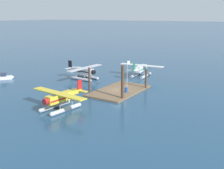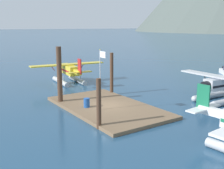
# 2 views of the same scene
# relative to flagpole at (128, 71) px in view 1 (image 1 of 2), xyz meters

# --- Properties ---
(ground_plane) EXTENTS (1200.00, 1200.00, 0.00)m
(ground_plane) POSITION_rel_flagpole_xyz_m (-0.91, 1.24, -3.80)
(ground_plane) COLOR navy
(dock_platform) EXTENTS (12.74, 7.19, 0.30)m
(dock_platform) POSITION_rel_flagpole_xyz_m (-0.91, 1.24, -3.65)
(dock_platform) COLOR brown
(dock_platform) RESTS_ON ground
(piling_near_left) EXTENTS (0.51, 0.51, 5.88)m
(piling_near_left) POSITION_rel_flagpole_xyz_m (-4.98, -1.85, -0.86)
(piling_near_left) COLOR #4C3323
(piling_near_left) RESTS_ON ground
(piling_near_right) EXTENTS (0.37, 0.37, 4.01)m
(piling_near_right) POSITION_rel_flagpole_xyz_m (3.29, -2.24, -1.80)
(piling_near_right) COLOR #4C3323
(piling_near_right) RESTS_ON ground
(piling_far_left) EXTENTS (0.39, 0.39, 4.89)m
(piling_far_left) POSITION_rel_flagpole_xyz_m (-5.38, 4.75, -1.36)
(piling_far_left) COLOR #4C3323
(piling_far_left) RESTS_ON ground
(flagpole) EXTENTS (0.95, 0.10, 5.59)m
(flagpole) POSITION_rel_flagpole_xyz_m (0.00, 0.00, 0.00)
(flagpole) COLOR silver
(flagpole) RESTS_ON dock_platform
(fuel_drum) EXTENTS (0.62, 0.62, 0.88)m
(fuel_drum) POSITION_rel_flagpole_xyz_m (-1.56, -0.66, -3.06)
(fuel_drum) COLOR #1E4C99
(fuel_drum) RESTS_ON dock_platform
(seaplane_yellow_port_fwd) EXTENTS (7.96, 10.49, 3.84)m
(seaplane_yellow_port_fwd) POSITION_rel_flagpole_xyz_m (-14.34, 3.53, -2.23)
(seaplane_yellow_port_fwd) COLOR #B7BABF
(seaplane_yellow_port_fwd) RESTS_ON ground
(seaplane_silver_bow_right) EXTENTS (10.46, 7.98, 3.84)m
(seaplane_silver_bow_right) POSITION_rel_flagpole_xyz_m (3.51, 12.98, -2.23)
(seaplane_silver_bow_right) COLOR #B7BABF
(seaplane_silver_bow_right) RESTS_ON ground
(seaplane_white_stbd_fwd) EXTENTS (7.97, 10.48, 3.84)m
(seaplane_white_stbd_fwd) POSITION_rel_flagpole_xyz_m (12.83, 3.59, -2.23)
(seaplane_white_stbd_fwd) COLOR #B7BABF
(seaplane_white_stbd_fwd) RESTS_ON ground
(boat_white_open_north) EXTENTS (4.15, 3.89, 1.50)m
(boat_white_open_north) POSITION_rel_flagpole_xyz_m (-6.26, 28.27, -3.32)
(boat_white_open_north) COLOR silver
(boat_white_open_north) RESTS_ON ground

